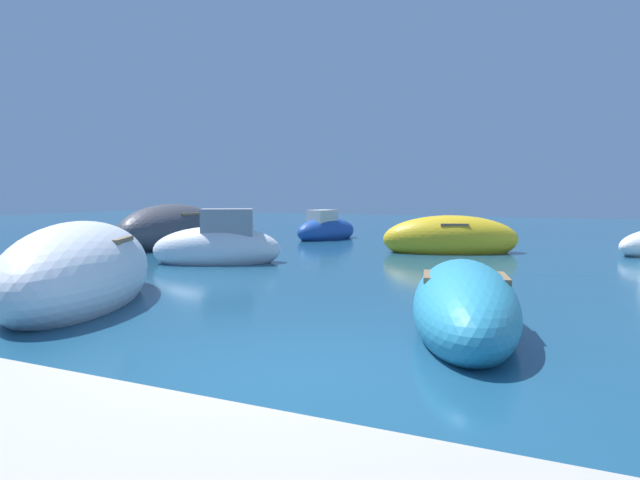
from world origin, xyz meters
name	(u,v)px	position (x,y,z in m)	size (l,w,h in m)	color
ground	(294,375)	(0.00, 0.00, 0.00)	(80.00, 80.00, 0.00)	navy
moored_boat_0	(79,274)	(-5.27, 1.90, 0.52)	(4.23, 5.36, 1.87)	white
moored_boat_1	(172,231)	(-10.70, 10.90, 0.55)	(2.47, 5.43, 1.97)	#3F3F47
moored_boat_2	(450,239)	(-1.07, 13.01, 0.43)	(4.68, 3.28, 1.56)	gold
moored_boat_5	(326,230)	(-6.83, 15.94, 0.38)	(2.22, 3.43, 1.48)	#1E479E
moored_boat_6	(464,307)	(1.31, 2.67, 0.36)	(2.38, 4.32, 1.28)	teal
moored_boat_8	(219,247)	(-6.31, 7.57, 0.45)	(3.75, 3.03, 1.79)	white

